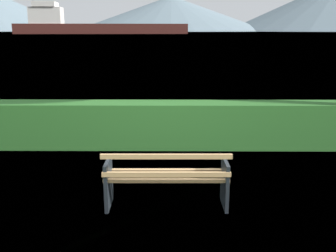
% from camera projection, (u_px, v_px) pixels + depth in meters
% --- Properties ---
extents(ground_plane, '(1400.00, 1400.00, 0.00)m').
position_uv_depth(ground_plane, '(167.00, 205.00, 5.51)').
color(ground_plane, '#567A38').
extents(water_surface, '(620.00, 620.00, 0.00)m').
position_uv_depth(water_surface, '(171.00, 33.00, 303.84)').
color(water_surface, '#7A99A8').
rests_on(water_surface, ground_plane).
extents(park_bench, '(1.72, 0.58, 0.87)m').
position_uv_depth(park_bench, '(167.00, 179.00, 5.35)').
color(park_bench, tan).
rests_on(park_bench, ground_plane).
extents(hedge_row, '(13.63, 0.68, 0.96)m').
position_uv_depth(hedge_row, '(168.00, 125.00, 8.16)').
color(hedge_row, '#2D6B28').
rests_on(hedge_row, ground_plane).
extents(cargo_ship_large, '(96.30, 22.55, 17.12)m').
position_uv_depth(cargo_ship_large, '(89.00, 25.00, 216.53)').
color(cargo_ship_large, '#471E19').
rests_on(cargo_ship_large, water_surface).
extents(distant_hills, '(865.91, 349.33, 77.11)m').
position_uv_depth(distant_hills, '(135.00, 6.00, 544.97)').
color(distant_hills, slate).
rests_on(distant_hills, ground_plane).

